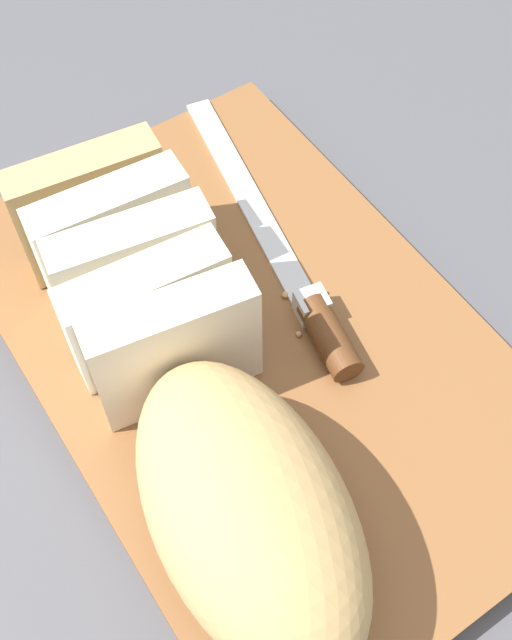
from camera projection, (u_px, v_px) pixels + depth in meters
ground_plane at (256, 358)px, 0.57m from camera, size 3.00×3.00×0.00m
cutting_board at (256, 351)px, 0.56m from camera, size 0.46×0.31×0.02m
bread_loaf at (195, 401)px, 0.47m from camera, size 0.37×0.14×0.09m
bread_knife at (304, 293)px, 0.56m from camera, size 0.29×0.07×0.02m
crumb_near_knife at (324, 292)px, 0.57m from camera, size 0.00×0.00×0.00m
crumb_near_loaf at (299, 334)px, 0.55m from camera, size 0.00×0.00×0.00m
crumb_stray_left at (285, 295)px, 0.57m from camera, size 0.00×0.00×0.00m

